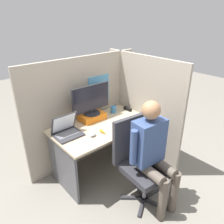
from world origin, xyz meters
name	(u,v)px	position (x,y,z in m)	size (l,w,h in m)	color
ground_plane	(121,182)	(0.00, 0.00, 0.00)	(12.00, 12.00, 0.00)	slate
cubicle_panel_back	(85,111)	(0.00, 0.77, 0.78)	(1.80, 0.05, 1.55)	gray
cubicle_panel_right	(141,109)	(0.68, 0.30, 0.77)	(0.04, 1.39, 1.55)	gray
desk	(102,137)	(0.00, 0.37, 0.53)	(1.30, 0.74, 0.71)	tan
paper_box	(92,116)	(0.00, 0.59, 0.76)	(0.34, 0.24, 0.09)	orange
monitor	(91,100)	(0.00, 0.60, 1.00)	(0.57, 0.23, 0.40)	#232328
laptop	(67,131)	(-0.47, 0.45, 0.76)	(0.32, 0.26, 0.26)	#2D2D33
mouse	(93,135)	(-0.26, 0.22, 0.73)	(0.07, 0.05, 0.04)	gray
stapler	(128,109)	(0.58, 0.49, 0.73)	(0.04, 0.13, 0.04)	black
carrot_toy	(103,132)	(-0.13, 0.19, 0.73)	(0.04, 0.12, 0.04)	orange
office_chair	(139,160)	(0.01, -0.29, 0.52)	(0.53, 0.58, 1.02)	#2D2D33
person	(153,150)	(0.02, -0.46, 0.74)	(0.48, 0.47, 1.28)	brown
coffee_mug	(113,109)	(0.37, 0.57, 0.76)	(0.08, 0.08, 0.10)	teal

